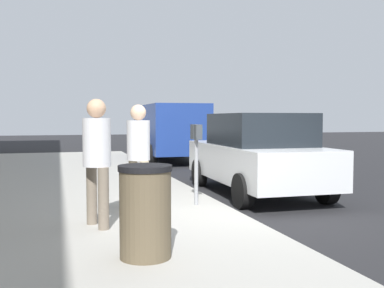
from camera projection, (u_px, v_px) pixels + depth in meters
The scene contains 8 objects.
ground_plane at pixel (236, 219), 7.42m from camera, with size 80.00×80.00×0.00m, color #232326.
sidewalk_slab at pixel (46, 227), 6.56m from camera, with size 28.00×6.00×0.15m, color #A8A59E.
parking_meter at pixel (196, 147), 7.81m from camera, with size 0.36×0.12×1.41m.
pedestrian_at_meter at pixel (138, 148), 7.38m from camera, with size 0.51×0.38×1.74m.
pedestrian_bystander at pixel (97, 151), 6.22m from camera, with size 0.52×0.39×1.78m.
parked_sedan_near at pixel (257, 154), 9.77m from camera, with size 4.44×2.05×1.77m.
parked_van_far at pixel (169, 129), 17.52m from camera, with size 5.25×2.23×2.18m.
trash_bin at pixel (145, 211), 4.86m from camera, with size 0.59×0.59×1.01m.
Camera 1 is at (-6.82, 2.80, 1.66)m, focal length 41.97 mm.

